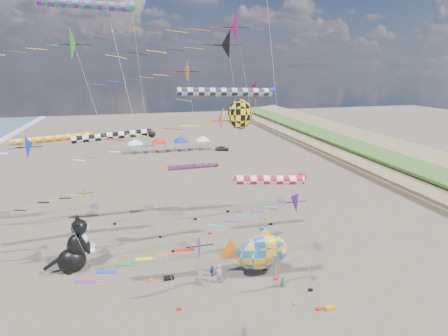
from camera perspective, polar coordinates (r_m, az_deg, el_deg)
name	(u,v)px	position (r m, az deg, el deg)	size (l,w,h in m)	color
delta_kite_0	(176,74)	(36.10, -7.90, 15.00)	(10.93, 2.42, 19.42)	#FF9B0E
delta_kite_1	(238,93)	(39.61, 2.23, 12.19)	(12.45, 2.32, 17.30)	red
delta_kite_2	(82,47)	(28.39, -22.14, 17.81)	(11.19, 2.54, 21.48)	#289B1A
delta_kite_3	(145,147)	(41.09, -12.70, 3.41)	(11.87, 2.02, 11.12)	#0EA3D4
delta_kite_4	(287,214)	(25.19, 10.19, -7.41)	(8.49, 1.83, 9.90)	#621799
delta_kite_5	(75,201)	(35.53, -23.19, -4.92)	(8.73, 1.54, 7.80)	orange
delta_kite_6	(214,123)	(29.15, -1.64, 7.31)	(11.32, 2.05, 15.48)	#EC541A
delta_kite_7	(173,250)	(20.25, -8.30, -13.06)	(8.46, 1.71, 10.01)	#0E41BA
delta_kite_8	(237,29)	(38.10, 2.14, 21.74)	(16.61, 3.12, 24.07)	#CF086D
delta_kite_10	(33,147)	(30.04, -28.77, 3.00)	(9.24, 2.00, 14.09)	#063BC0
delta_kite_11	(228,46)	(34.90, 0.69, 19.36)	(13.57, 3.10, 22.28)	black
windsock_0	(195,166)	(43.66, -4.72, 0.25)	(7.82, 0.66, 7.00)	red
windsock_1	(117,136)	(33.46, -17.06, 4.95)	(8.68, 0.69, 12.90)	black
windsock_2	(56,139)	(42.81, -25.74, 4.29)	(10.07, 0.75, 11.35)	orange
windsock_3	(230,92)	(32.74, 1.04, 12.23)	(10.58, 0.79, 16.78)	#1216B8
windsock_4	(91,6)	(36.88, -20.92, 23.49)	(9.72, 0.87, 24.42)	#1A904D
windsock_5	(274,180)	(26.59, 8.14, -1.99)	(7.09, 0.75, 10.81)	red
angelfish_kite	(238,116)	(30.92, 2.29, 8.46)	(3.74, 3.02, 15.87)	yellow
cat_inflatable	(73,244)	(36.24, -23.40, -11.29)	(3.97, 1.99, 5.36)	black
fish_inflatable	(262,252)	(32.77, 6.18, -13.48)	(6.72, 3.26, 4.96)	blue
person_adult	(219,274)	(32.34, -0.77, -16.92)	(0.68, 0.44, 1.86)	gray
child_green	(283,282)	(32.40, 9.58, -17.94)	(0.52, 0.40, 1.07)	#248A2F
child_blue	(212,271)	(33.46, -1.99, -16.46)	(0.64, 0.27, 1.09)	#20359A
kite_bag_0	(169,278)	(33.61, -9.03, -17.31)	(0.90, 0.44, 0.30)	black
kite_bag_1	(330,308)	(31.10, 16.92, -21.00)	(0.90, 0.44, 0.30)	orange
kite_bag_2	(264,228)	(42.28, 6.55, -9.76)	(0.90, 0.44, 0.30)	blue
tent_row	(170,138)	(79.55, -8.88, 4.85)	(19.20, 4.20, 3.80)	white
parked_car	(222,148)	(80.07, -0.31, 3.22)	(1.29, 3.20, 1.09)	#26262D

